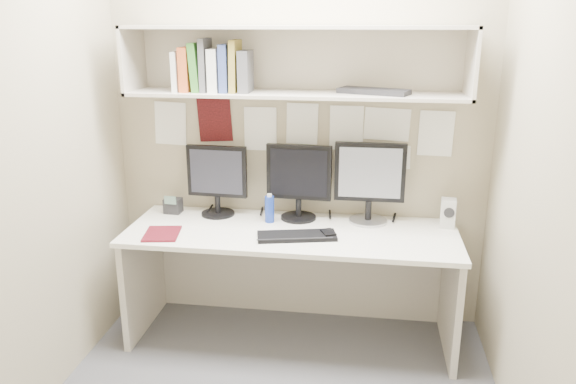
# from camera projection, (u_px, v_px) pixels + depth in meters

# --- Properties ---
(wall_back) EXTENTS (2.40, 0.02, 2.60)m
(wall_back) POSITION_uv_depth(u_px,v_px,m) (299.00, 127.00, 3.56)
(wall_back) COLOR tan
(wall_back) RESTS_ON ground
(wall_front) EXTENTS (2.40, 0.02, 2.60)m
(wall_front) POSITION_uv_depth(u_px,v_px,m) (216.00, 247.00, 1.67)
(wall_front) COLOR tan
(wall_front) RESTS_ON ground
(wall_left) EXTENTS (0.02, 2.00, 2.60)m
(wall_left) POSITION_uv_depth(u_px,v_px,m) (34.00, 156.00, 2.78)
(wall_left) COLOR tan
(wall_left) RESTS_ON ground
(wall_right) EXTENTS (0.02, 2.00, 2.60)m
(wall_right) POSITION_uv_depth(u_px,v_px,m) (543.00, 175.00, 2.45)
(wall_right) COLOR tan
(wall_right) RESTS_ON ground
(desk) EXTENTS (2.00, 0.70, 0.73)m
(desk) POSITION_uv_depth(u_px,v_px,m) (291.00, 284.00, 3.51)
(desk) COLOR white
(desk) RESTS_ON floor
(overhead_hutch) EXTENTS (2.00, 0.38, 0.40)m
(overhead_hutch) POSITION_uv_depth(u_px,v_px,m) (297.00, 60.00, 3.31)
(overhead_hutch) COLOR beige
(overhead_hutch) RESTS_ON wall_back
(pinned_papers) EXTENTS (1.92, 0.01, 0.48)m
(pinned_papers) POSITION_uv_depth(u_px,v_px,m) (299.00, 135.00, 3.57)
(pinned_papers) COLOR white
(pinned_papers) RESTS_ON wall_back
(monitor_left) EXTENTS (0.39, 0.22, 0.46)m
(monitor_left) POSITION_uv_depth(u_px,v_px,m) (217.00, 177.00, 3.60)
(monitor_left) COLOR black
(monitor_left) RESTS_ON desk
(monitor_center) EXTENTS (0.41, 0.23, 0.48)m
(monitor_center) POSITION_uv_depth(u_px,v_px,m) (299.00, 179.00, 3.53)
(monitor_center) COLOR black
(monitor_center) RESTS_ON desk
(monitor_right) EXTENTS (0.43, 0.24, 0.51)m
(monitor_right) POSITION_uv_depth(u_px,v_px,m) (370.00, 180.00, 3.47)
(monitor_right) COLOR #A5A5AA
(monitor_right) RESTS_ON desk
(keyboard) EXTENTS (0.48, 0.26, 0.02)m
(keyboard) POSITION_uv_depth(u_px,v_px,m) (297.00, 236.00, 3.27)
(keyboard) COLOR black
(keyboard) RESTS_ON desk
(mouse) EXTENTS (0.11, 0.13, 0.03)m
(mouse) POSITION_uv_depth(u_px,v_px,m) (328.00, 234.00, 3.29)
(mouse) COLOR black
(mouse) RESTS_ON desk
(speaker) EXTENTS (0.10, 0.10, 0.18)m
(speaker) POSITION_uv_depth(u_px,v_px,m) (448.00, 213.00, 3.43)
(speaker) COLOR #B6B6B1
(speaker) RESTS_ON desk
(blue_bottle) EXTENTS (0.06, 0.06, 0.18)m
(blue_bottle) POSITION_uv_depth(u_px,v_px,m) (270.00, 209.00, 3.51)
(blue_bottle) COLOR navy
(blue_bottle) RESTS_ON desk
(maroon_notebook) EXTENTS (0.24, 0.27, 0.01)m
(maroon_notebook) POSITION_uv_depth(u_px,v_px,m) (162.00, 234.00, 3.32)
(maroon_notebook) COLOR #520E17
(maroon_notebook) RESTS_ON desk
(desk_phone) EXTENTS (0.11, 0.10, 0.13)m
(desk_phone) POSITION_uv_depth(u_px,v_px,m) (173.00, 205.00, 3.69)
(desk_phone) COLOR black
(desk_phone) RESTS_ON desk
(book_stack) EXTENTS (0.46, 0.19, 0.31)m
(book_stack) POSITION_uv_depth(u_px,v_px,m) (213.00, 69.00, 3.31)
(book_stack) COLOR silver
(book_stack) RESTS_ON overhead_hutch
(hutch_tray) EXTENTS (0.44, 0.28, 0.03)m
(hutch_tray) POSITION_uv_depth(u_px,v_px,m) (374.00, 91.00, 3.24)
(hutch_tray) COLOR black
(hutch_tray) RESTS_ON overhead_hutch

